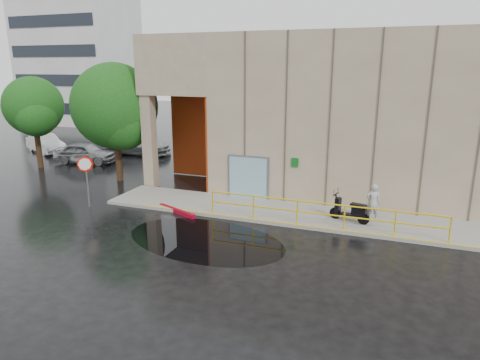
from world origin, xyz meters
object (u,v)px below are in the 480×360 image
at_px(car_b, 46,144).
at_px(stop_sign, 86,170).
at_px(scooter, 350,204).
at_px(tree_far, 34,109).
at_px(car_a, 85,153).
at_px(tree_near, 117,110).
at_px(car_c, 137,144).
at_px(person, 373,202).
at_px(red_curb, 177,211).

bearing_deg(car_b, stop_sign, -105.03).
height_order(scooter, tree_far, tree_far).
distance_m(car_a, tree_near, 6.91).
height_order(car_a, car_c, car_c).
bearing_deg(person, tree_far, -18.97).
bearing_deg(car_c, person, -124.81).
bearing_deg(tree_far, scooter, -10.26).
bearing_deg(car_c, stop_sign, -163.86).
relative_size(car_c, tree_near, 0.78).
height_order(red_curb, car_b, car_b).
height_order(car_c, tree_near, tree_near).
height_order(scooter, car_a, scooter).
height_order(tree_near, tree_far, tree_near).
distance_m(person, scooter, 0.99).
relative_size(scooter, car_b, 0.42).
distance_m(red_curb, car_b, 18.53).
bearing_deg(car_b, car_a, -86.08).
height_order(car_a, tree_far, tree_far).
distance_m(scooter, tree_near, 13.90).
xyz_separation_m(person, tree_far, (-21.03, 3.19, 2.91)).
bearing_deg(car_c, car_a, 150.46).
height_order(red_curb, car_c, car_c).
distance_m(scooter, red_curb, 7.67).
bearing_deg(red_curb, person, 10.91).
bearing_deg(tree_far, person, -8.63).
distance_m(car_a, tree_far, 4.23).
bearing_deg(car_a, red_curb, -133.62).
bearing_deg(scooter, red_curb, -156.24).
relative_size(person, tree_near, 0.24).
relative_size(tree_near, tree_far, 1.14).
height_order(person, car_a, person).
bearing_deg(stop_sign, scooter, -8.86).
distance_m(car_a, car_c, 4.17).
height_order(car_b, tree_far, tree_far).
bearing_deg(red_curb, car_b, 150.95).
distance_m(person, tree_far, 21.47).
height_order(scooter, car_c, car_c).
distance_m(stop_sign, car_b, 15.41).
bearing_deg(car_b, tree_far, -115.39).
height_order(scooter, car_b, scooter).
relative_size(stop_sign, red_curb, 1.03).
distance_m(stop_sign, car_a, 10.23).
xyz_separation_m(car_a, tree_far, (-1.76, -2.22, 3.15)).
bearing_deg(red_curb, tree_far, 159.13).
relative_size(person, scooter, 0.91).
relative_size(person, tree_far, 0.27).
bearing_deg(car_c, scooter, -127.20).
bearing_deg(tree_far, stop_sign, -33.54).
xyz_separation_m(car_b, tree_far, (3.56, -4.18, 3.16)).
height_order(stop_sign, car_a, stop_sign).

